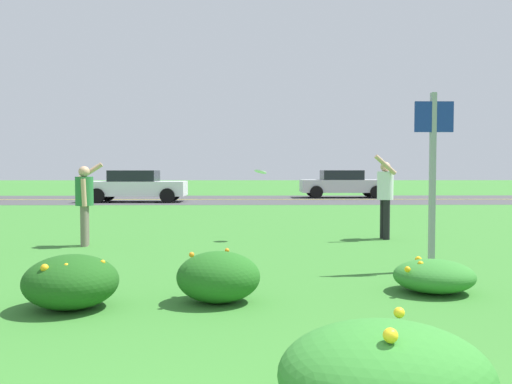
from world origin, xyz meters
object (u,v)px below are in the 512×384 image
object	(u,v)px
sign_post_near_path	(433,164)
person_catcher_white_shirt	(385,193)
person_thrower_green_shirt	(85,198)
car_white_center_left	(136,186)
car_silver_center_right	(343,184)
frisbee_white	(260,172)

from	to	relation	value
sign_post_near_path	person_catcher_white_shirt	xyz separation A→B (m)	(0.24, 3.54, -0.58)
person_thrower_green_shirt	sign_post_near_path	bearing A→B (deg)	-24.10
person_catcher_white_shirt	sign_post_near_path	bearing A→B (deg)	-93.85
person_thrower_green_shirt	person_catcher_white_shirt	bearing A→B (deg)	8.60
sign_post_near_path	car_white_center_left	size ratio (longest dim) A/B	0.58
person_catcher_white_shirt	car_silver_center_right	distance (m)	16.73
sign_post_near_path	frisbee_white	world-z (taller)	sign_post_near_path
sign_post_near_path	person_catcher_white_shirt	world-z (taller)	sign_post_near_path
sign_post_near_path	car_silver_center_right	bearing A→B (deg)	83.35
person_thrower_green_shirt	person_catcher_white_shirt	distance (m)	6.16
frisbee_white	car_white_center_left	bearing A→B (deg)	112.40
car_white_center_left	car_silver_center_right	xyz separation A→B (m)	(10.19, 3.59, 0.00)
car_silver_center_right	frisbee_white	bearing A→B (deg)	-105.90
person_catcher_white_shirt	frisbee_white	world-z (taller)	person_catcher_white_shirt
person_catcher_white_shirt	person_thrower_green_shirt	bearing A→B (deg)	-171.40
person_thrower_green_shirt	person_catcher_white_shirt	xyz separation A→B (m)	(6.09, 0.92, 0.06)
person_catcher_white_shirt	car_silver_center_right	size ratio (longest dim) A/B	0.40
sign_post_near_path	car_silver_center_right	distance (m)	20.28
person_thrower_green_shirt	car_silver_center_right	world-z (taller)	person_thrower_green_shirt
person_catcher_white_shirt	frisbee_white	distance (m)	2.70
person_thrower_green_shirt	car_white_center_left	xyz separation A→B (m)	(-1.99, 13.92, -0.19)
frisbee_white	car_white_center_left	world-z (taller)	frisbee_white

